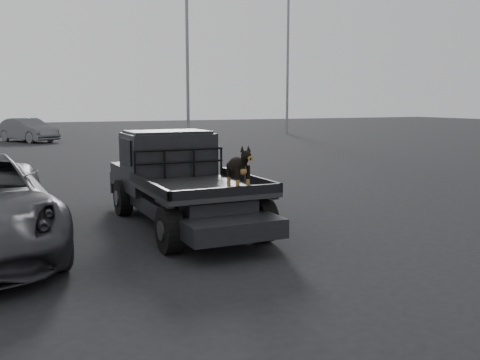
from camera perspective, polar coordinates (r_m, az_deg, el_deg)
name	(u,v)px	position (r m, az deg, el deg)	size (l,w,h in m)	color
ground	(261,253)	(8.58, 2.20, -7.80)	(120.00, 120.00, 0.00)	black
flatbed_ute	(184,203)	(10.36, -6.04, -2.41)	(2.00, 5.40, 0.92)	black
ute_cab	(168,152)	(11.13, -7.72, 2.98)	(1.72, 1.30, 0.88)	black
headache_rack	(180,164)	(10.44, -6.46, 1.74)	(1.80, 0.08, 0.55)	black
dog	(238,169)	(8.74, -0.20, 1.15)	(0.32, 0.60, 0.74)	black
distant_car_a	(28,130)	(34.69, -21.72, 4.97)	(1.51, 4.32, 1.42)	#4F4F53
floodlight_mid	(187,6)	(31.76, -5.71, 18.03)	(1.08, 0.28, 14.31)	slate
floodlight_far	(288,34)	(40.75, 5.15, 15.23)	(1.08, 0.28, 13.42)	slate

